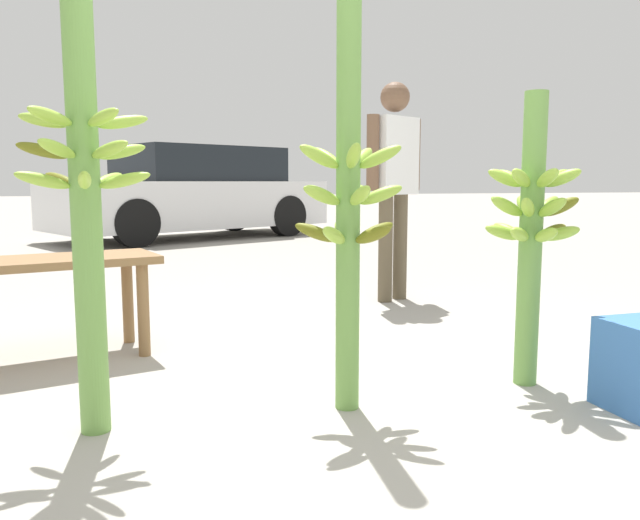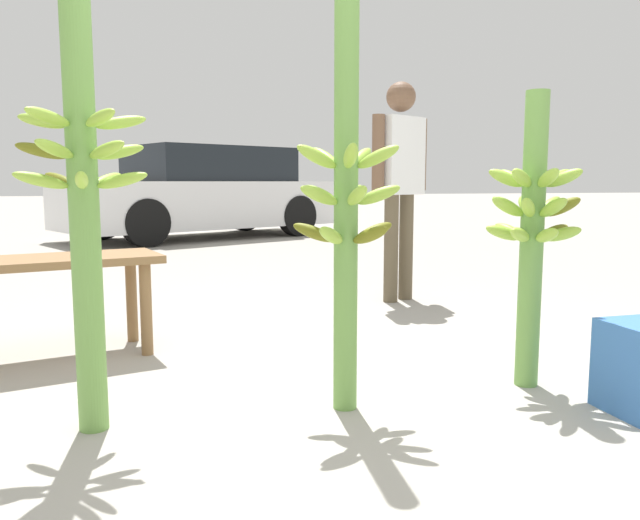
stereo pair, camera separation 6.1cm
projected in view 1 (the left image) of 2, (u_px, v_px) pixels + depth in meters
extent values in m
plane|color=#9E998E|center=(369.00, 432.00, 2.23)|extent=(80.00, 80.00, 0.00)
cylinder|color=#6B9E47|center=(86.00, 218.00, 2.15)|extent=(0.10, 0.10, 1.54)
ellipsoid|color=#93BC3D|center=(87.00, 124.00, 2.24)|extent=(0.05, 0.19, 0.07)
ellipsoid|color=#93BC3D|center=(43.00, 120.00, 2.12)|extent=(0.19, 0.11, 0.07)
ellipsoid|color=#93BC3D|center=(50.00, 116.00, 1.99)|extent=(0.15, 0.17, 0.07)
ellipsoid|color=#93BC3D|center=(103.00, 117.00, 2.02)|extent=(0.13, 0.18, 0.07)
ellipsoid|color=#93BC3D|center=(123.00, 122.00, 2.18)|extent=(0.19, 0.09, 0.07)
ellipsoid|color=#656718|center=(42.00, 150.00, 2.12)|extent=(0.19, 0.08, 0.08)
ellipsoid|color=#93BC3D|center=(57.00, 149.00, 1.99)|extent=(0.13, 0.18, 0.08)
ellipsoid|color=#93BC3D|center=(110.00, 150.00, 2.05)|extent=(0.15, 0.17, 0.08)
ellipsoid|color=#93BC3D|center=(122.00, 152.00, 2.21)|extent=(0.19, 0.11, 0.08)
ellipsoid|color=#93BC3D|center=(83.00, 152.00, 2.25)|extent=(0.06, 0.19, 0.08)
ellipsoid|color=#93BC3D|center=(125.00, 180.00, 2.14)|extent=(0.19, 0.09, 0.08)
ellipsoid|color=#93BC3D|center=(108.00, 180.00, 2.27)|extent=(0.14, 0.18, 0.08)
ellipsoid|color=#656718|center=(61.00, 180.00, 2.21)|extent=(0.15, 0.17, 0.08)
ellipsoid|color=#93BC3D|center=(43.00, 180.00, 2.05)|extent=(0.19, 0.11, 0.08)
ellipsoid|color=#93BC3D|center=(85.00, 180.00, 2.01)|extent=(0.05, 0.19, 0.08)
cylinder|color=#6B9E47|center=(348.00, 205.00, 2.38)|extent=(0.09, 0.09, 1.61)
ellipsoid|color=#93BC3D|center=(354.00, 156.00, 2.24)|extent=(0.08, 0.18, 0.12)
ellipsoid|color=#93BC3D|center=(380.00, 157.00, 2.33)|extent=(0.18, 0.13, 0.12)
ellipsoid|color=#93BC3D|center=(362.00, 158.00, 2.46)|extent=(0.16, 0.16, 0.12)
ellipsoid|color=#93BC3D|center=(327.00, 158.00, 2.45)|extent=(0.12, 0.18, 0.12)
ellipsoid|color=#93BC3D|center=(319.00, 157.00, 2.31)|extent=(0.18, 0.07, 0.12)
ellipsoid|color=#93BC3D|center=(322.00, 195.00, 2.30)|extent=(0.19, 0.10, 0.11)
ellipsoid|color=#93BC3D|center=(360.00, 196.00, 2.26)|extent=(0.05, 0.18, 0.11)
ellipsoid|color=#93BC3D|center=(381.00, 195.00, 2.38)|extent=(0.19, 0.10, 0.11)
ellipsoid|color=#93BC3D|center=(356.00, 194.00, 2.49)|extent=(0.14, 0.17, 0.11)
ellipsoid|color=#93BC3D|center=(322.00, 195.00, 2.45)|extent=(0.15, 0.17, 0.11)
ellipsoid|color=#93BC3D|center=(334.00, 235.00, 2.28)|extent=(0.16, 0.16, 0.10)
ellipsoid|color=#656718|center=(373.00, 235.00, 2.31)|extent=(0.13, 0.18, 0.10)
ellipsoid|color=#656718|center=(375.00, 232.00, 2.45)|extent=(0.19, 0.08, 0.10)
ellipsoid|color=#93BC3D|center=(342.00, 231.00, 2.52)|extent=(0.07, 0.18, 0.10)
ellipsoid|color=#656718|center=(316.00, 233.00, 2.41)|extent=(0.18, 0.12, 0.10)
cylinder|color=#6B9E47|center=(531.00, 241.00, 2.70)|extent=(0.10, 0.10, 1.27)
ellipsoid|color=#93BC3D|center=(521.00, 178.00, 2.58)|extent=(0.17, 0.13, 0.11)
ellipsoid|color=#93BC3D|center=(548.00, 178.00, 2.55)|extent=(0.07, 0.17, 0.11)
ellipsoid|color=#93BC3D|center=(563.00, 178.00, 2.61)|extent=(0.15, 0.15, 0.11)
ellipsoid|color=#93BC3D|center=(555.00, 178.00, 2.71)|extent=(0.17, 0.07, 0.11)
ellipsoid|color=#93BC3D|center=(532.00, 178.00, 2.78)|extent=(0.13, 0.17, 0.11)
ellipsoid|color=#93BC3D|center=(511.00, 178.00, 2.76)|extent=(0.10, 0.17, 0.11)
ellipsoid|color=#93BC3D|center=(505.00, 178.00, 2.67)|extent=(0.17, 0.11, 0.11)
ellipsoid|color=#93BC3D|center=(548.00, 206.00, 2.75)|extent=(0.17, 0.11, 0.12)
ellipsoid|color=#93BC3D|center=(524.00, 205.00, 2.80)|extent=(0.10, 0.17, 0.12)
ellipsoid|color=#93BC3D|center=(506.00, 206.00, 2.75)|extent=(0.13, 0.17, 0.12)
ellipsoid|color=#93BC3D|center=(507.00, 207.00, 2.66)|extent=(0.17, 0.07, 0.12)
ellipsoid|color=#93BC3D|center=(528.00, 207.00, 2.58)|extent=(0.15, 0.15, 0.12)
ellipsoid|color=#93BC3D|center=(552.00, 207.00, 2.58)|extent=(0.07, 0.17, 0.12)
ellipsoid|color=#656718|center=(561.00, 207.00, 2.65)|extent=(0.17, 0.13, 0.12)
ellipsoid|color=#93BC3D|center=(529.00, 230.00, 2.81)|extent=(0.13, 0.17, 0.09)
ellipsoid|color=#93BC3D|center=(507.00, 231.00, 2.79)|extent=(0.10, 0.17, 0.09)
ellipsoid|color=#93BC3D|center=(503.00, 232.00, 2.70)|extent=(0.17, 0.10, 0.09)
ellipsoid|color=#93BC3D|center=(520.00, 234.00, 2.60)|extent=(0.17, 0.13, 0.09)
ellipsoid|color=#93BC3D|center=(546.00, 235.00, 2.58)|extent=(0.07, 0.17, 0.09)
ellipsoid|color=#93BC3D|center=(561.00, 234.00, 2.64)|extent=(0.15, 0.15, 0.09)
ellipsoid|color=#656718|center=(552.00, 232.00, 2.74)|extent=(0.17, 0.07, 0.09)
cylinder|color=brown|center=(385.00, 249.00, 4.62)|extent=(0.14, 0.14, 0.80)
cylinder|color=brown|center=(400.00, 247.00, 4.74)|extent=(0.14, 0.14, 0.80)
cube|color=white|center=(394.00, 156.00, 4.60)|extent=(0.42, 0.32, 0.57)
cylinder|color=brown|center=(373.00, 153.00, 4.43)|extent=(0.12, 0.12, 0.54)
cylinder|color=brown|center=(414.00, 155.00, 4.76)|extent=(0.12, 0.12, 0.54)
sphere|color=brown|center=(395.00, 97.00, 4.54)|extent=(0.22, 0.22, 0.22)
cube|color=olive|center=(43.00, 262.00, 3.07)|extent=(1.16, 0.69, 0.04)
cylinder|color=olive|center=(128.00, 300.00, 3.46)|extent=(0.06, 0.06, 0.48)
cylinder|color=olive|center=(143.00, 310.00, 3.19)|extent=(0.06, 0.06, 0.48)
cube|color=silver|center=(191.00, 204.00, 9.90)|extent=(4.62, 3.39, 0.71)
cube|color=black|center=(200.00, 164.00, 9.93)|extent=(2.81, 2.43, 0.54)
cylinder|color=black|center=(135.00, 223.00, 8.46)|extent=(0.69, 0.47, 0.67)
cylinder|color=black|center=(89.00, 218.00, 9.59)|extent=(0.69, 0.47, 0.67)
cylinder|color=black|center=(287.00, 216.00, 10.25)|extent=(0.69, 0.47, 0.67)
cylinder|color=black|center=(233.00, 212.00, 11.38)|extent=(0.69, 0.47, 0.67)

